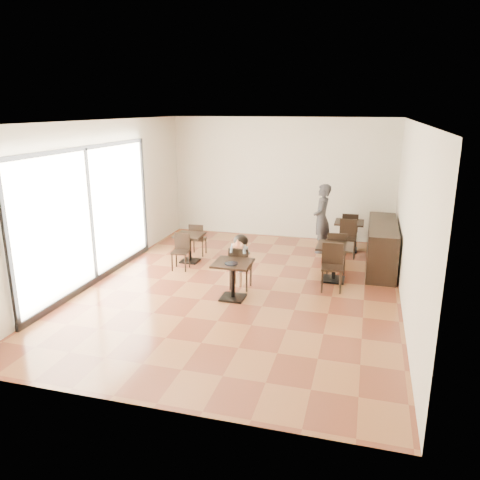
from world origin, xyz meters
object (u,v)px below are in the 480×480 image
(cafe_table_mid, at_px, (334,263))
(chair_left_a, at_px, (198,239))
(chair_mid_b, at_px, (332,268))
(chair_back_a, at_px, (349,229))
(adult_patron, at_px, (322,219))
(child_chair, at_px, (241,267))
(chair_back_b, at_px, (347,239))
(child, at_px, (241,262))
(chair_mid_a, at_px, (336,252))
(chair_left_b, at_px, (180,252))
(cafe_table_back, at_px, (348,236))
(child_table, at_px, (233,281))
(cafe_table_left, at_px, (190,248))

(cafe_table_mid, xyz_separation_m, chair_left_a, (-3.29, 0.90, 0.01))
(chair_mid_b, relative_size, chair_back_a, 1.03)
(chair_back_a, bearing_deg, adult_patron, 43.41)
(child_chair, relative_size, chair_back_b, 0.98)
(child, xyz_separation_m, chair_mid_a, (1.73, 1.47, -0.09))
(adult_patron, height_order, chair_mid_b, adult_patron)
(chair_mid_a, xyz_separation_m, chair_back_b, (0.18, 1.13, -0.01))
(chair_left_b, bearing_deg, chair_back_b, 23.78)
(cafe_table_mid, bearing_deg, cafe_table_back, 85.43)
(child_table, distance_m, child_chair, 0.55)
(chair_mid_b, bearing_deg, cafe_table_mid, 85.46)
(child, height_order, adult_patron, adult_patron)
(cafe_table_back, bearing_deg, chair_mid_b, -93.66)
(child_table, bearing_deg, cafe_table_back, 62.77)
(chair_left_a, bearing_deg, chair_back_a, -158.48)
(adult_patron, height_order, chair_left_a, adult_patron)
(chair_left_b, bearing_deg, chair_left_a, 85.31)
(cafe_table_back, distance_m, chair_mid_a, 1.69)
(child_table, xyz_separation_m, chair_back_b, (1.90, 3.15, 0.08))
(chair_left_a, bearing_deg, chair_mid_a, 169.24)
(adult_patron, relative_size, chair_left_b, 2.14)
(child, bearing_deg, chair_back_a, 61.64)
(child_table, xyz_separation_m, cafe_table_back, (1.90, 3.70, 0.01))
(child_table, bearing_deg, adult_patron, 69.76)
(child_table, bearing_deg, chair_back_a, 64.97)
(adult_patron, relative_size, chair_left_a, 2.14)
(child, distance_m, chair_left_a, 2.40)
(child, relative_size, cafe_table_left, 1.66)
(child_table, bearing_deg, cafe_table_mid, 40.43)
(chair_mid_b, height_order, chair_left_b, chair_mid_b)
(chair_left_b, relative_size, chair_back_a, 0.89)
(child_chair, distance_m, chair_left_a, 2.40)
(cafe_table_back, height_order, chair_mid_b, chair_mid_b)
(child_table, height_order, adult_patron, adult_patron)
(child_table, bearing_deg, cafe_table_left, 130.66)
(chair_mid_a, relative_size, chair_mid_b, 1.00)
(adult_patron, bearing_deg, chair_back_b, 66.22)
(cafe_table_left, xyz_separation_m, chair_left_a, (0.00, 0.55, 0.07))
(cafe_table_left, height_order, chair_back_b, chair_back_b)
(cafe_table_left, bearing_deg, child_chair, -39.10)
(child, distance_m, cafe_table_mid, 1.96)
(cafe_table_mid, bearing_deg, chair_back_a, 86.09)
(child, distance_m, chair_back_a, 4.01)
(cafe_table_back, xyz_separation_m, chair_mid_a, (-0.18, -1.68, 0.09))
(chair_back_b, bearing_deg, chair_left_b, -154.27)
(chair_mid_a, relative_size, chair_back_a, 1.03)
(cafe_table_mid, height_order, chair_left_a, chair_left_a)
(child, height_order, chair_left_b, child)
(cafe_table_mid, relative_size, chair_back_b, 0.86)
(chair_mid_b, xyz_separation_m, chair_back_a, (0.18, 3.16, -0.01))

